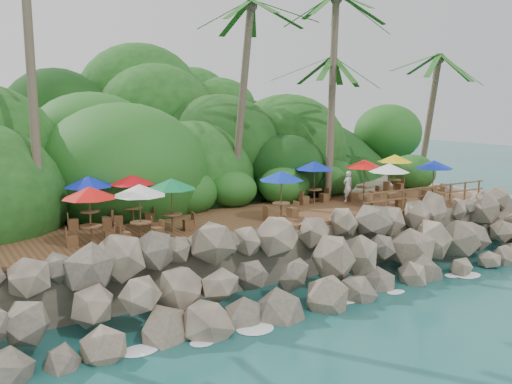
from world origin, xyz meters
TOP-DOWN VIEW (x-y plane):
  - ground at (0.00, 0.00)m, footprint 140.00×140.00m
  - land_base at (0.00, 16.00)m, footprint 32.00×25.20m
  - jungle_hill at (0.00, 23.50)m, footprint 44.80×28.00m
  - seawall at (0.00, 2.00)m, footprint 29.00×4.00m
  - terrace at (0.00, 6.00)m, footprint 26.00×5.00m
  - jungle_foliage at (0.00, 15.00)m, footprint 44.00×16.00m
  - foam_line at (0.00, 0.30)m, footprint 25.20×0.80m
  - palms at (0.88, 8.66)m, footprint 33.49×7.13m
  - palapa at (-4.40, 10.05)m, footprint 4.70×4.70m
  - dining_clusters at (0.70, 5.85)m, footprint 19.72×5.16m
  - railing at (8.39, 3.65)m, footprint 8.30×0.10m
  - waiter at (5.88, 6.64)m, footprint 0.59×0.40m

SIDE VIEW (x-z plane):
  - ground at x=0.00m, z-range 0.00..0.00m
  - jungle_hill at x=0.00m, z-range -7.70..7.70m
  - jungle_foliage at x=0.00m, z-range -6.00..6.00m
  - foam_line at x=0.00m, z-range 0.00..0.06m
  - land_base at x=0.00m, z-range 0.00..2.10m
  - seawall at x=0.00m, z-range 0.00..2.30m
  - terrace at x=0.00m, z-range 2.10..2.30m
  - railing at x=8.39m, z-range 2.41..3.41m
  - waiter at x=5.88m, z-range 2.30..3.89m
  - dining_clusters at x=0.70m, z-range 3.00..5.13m
  - palapa at x=-4.40m, z-range 3.49..8.09m
  - palms at x=0.88m, z-range 4.99..18.84m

